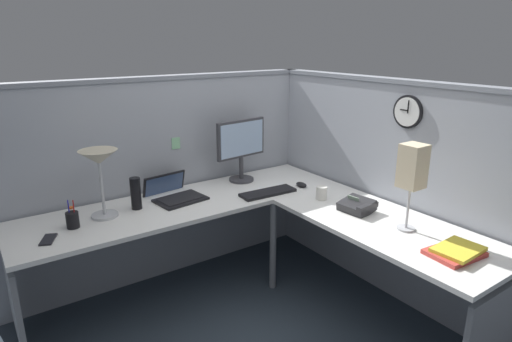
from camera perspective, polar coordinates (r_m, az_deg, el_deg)
ground_plane at (r=3.26m, az=1.61°, el=-17.14°), size 6.80×6.80×0.00m
cubicle_wall_back at (r=3.44m, az=-11.88°, el=-0.92°), size 2.57×0.12×1.58m
cubicle_wall_right at (r=3.29m, az=16.83°, el=-2.12°), size 0.12×2.37×1.58m
desk at (r=2.84m, az=-0.10°, el=-7.97°), size 2.35×2.15×0.73m
monitor at (r=3.43m, az=-1.98°, el=3.38°), size 0.46×0.20×0.50m
laptop at (r=3.20m, az=-10.91°, el=-3.00°), size 0.39×0.42×0.22m
keyboard at (r=3.21m, az=1.59°, el=-2.86°), size 0.44×0.16×0.02m
computer_mouse at (r=3.38m, az=6.03°, el=-1.80°), size 0.06×0.10×0.03m
desk_lamp_dome at (r=2.87m, az=-20.09°, el=1.03°), size 0.24×0.24×0.44m
pen_cup at (r=2.86m, az=-23.14°, el=-5.94°), size 0.08×0.08×0.18m
cell_phone at (r=2.77m, az=-25.82°, el=-8.17°), size 0.12×0.16×0.01m
thermos_flask at (r=3.01m, az=-15.64°, el=-2.88°), size 0.07×0.07×0.22m
office_phone at (r=2.96m, az=13.31°, el=-4.56°), size 0.21×0.22×0.11m
book_stack at (r=2.56m, az=24.98°, el=-9.65°), size 0.30×0.23×0.04m
desk_lamp_paper at (r=2.66m, az=20.02°, el=0.28°), size 0.13×0.13×0.53m
coffee_mug at (r=3.13m, az=8.68°, el=-2.89°), size 0.08×0.08×0.10m
wall_clock at (r=3.02m, az=19.52°, el=7.42°), size 0.04×0.22×0.22m
pinned_note_leftmost at (r=3.35m, az=-10.57°, el=3.63°), size 0.07×0.00×0.09m
pinned_note_middle at (r=3.58m, az=-3.46°, el=3.82°), size 0.10×0.00×0.09m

